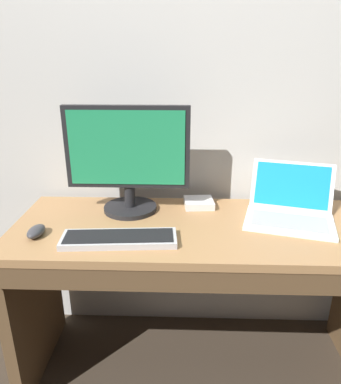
% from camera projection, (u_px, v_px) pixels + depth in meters
% --- Properties ---
extents(ground_plane, '(14.00, 14.00, 0.00)m').
position_uv_depth(ground_plane, '(196.00, 365.00, 1.71)').
color(ground_plane, '#382D23').
extents(back_wall, '(4.82, 0.04, 2.87)m').
position_uv_depth(back_wall, '(202.00, 36.00, 1.52)').
color(back_wall, silver).
rests_on(back_wall, ground).
extents(desk, '(1.50, 0.57, 0.73)m').
position_uv_depth(desk, '(199.00, 273.00, 1.52)').
color(desk, '#A87A4C').
rests_on(desk, ground).
extents(laptop_white, '(0.41, 0.40, 0.21)m').
position_uv_depth(laptop_white, '(290.00, 208.00, 1.49)').
color(laptop_white, white).
rests_on(laptop_white, desk).
extents(external_monitor, '(0.51, 0.23, 0.45)m').
position_uv_depth(external_monitor, '(128.00, 159.00, 1.49)').
color(external_monitor, black).
rests_on(external_monitor, desk).
extents(wired_keyboard, '(0.42, 0.16, 0.03)m').
position_uv_depth(wired_keyboard, '(119.00, 239.00, 1.32)').
color(wired_keyboard, '#BCBCC1').
rests_on(wired_keyboard, desk).
extents(computer_mouse, '(0.06, 0.10, 0.04)m').
position_uv_depth(computer_mouse, '(36.00, 231.00, 1.36)').
color(computer_mouse, '#38383D').
rests_on(computer_mouse, desk).
extents(external_drive_box, '(0.14, 0.13, 0.03)m').
position_uv_depth(external_drive_box, '(199.00, 203.00, 1.62)').
color(external_drive_box, silver).
rests_on(external_drive_box, desk).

